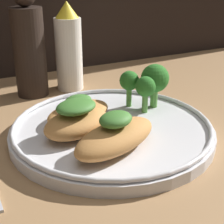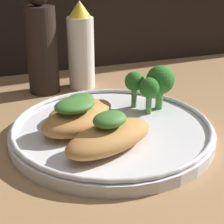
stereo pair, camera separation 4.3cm
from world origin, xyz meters
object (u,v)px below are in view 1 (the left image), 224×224
sauce_bottle (69,49)px  pepper_grinder (29,48)px  plate (112,129)px  broccoli_bunch (148,81)px

sauce_bottle → pepper_grinder: (-6.72, 0.00, 0.80)cm
sauce_bottle → pepper_grinder: bearing=180.0°
plate → pepper_grinder: 21.48cm
plate → broccoli_bunch: 9.06cm
sauce_bottle → pepper_grinder: pepper_grinder is taller
plate → broccoli_bunch: size_ratio=3.99×
plate → sauce_bottle: size_ratio=1.73×
plate → sauce_bottle: sauce_bottle is taller
plate → pepper_grinder: size_ratio=1.47×
broccoli_bunch → sauce_bottle: bearing=108.6°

